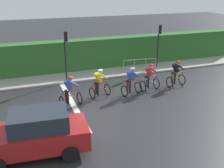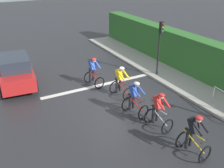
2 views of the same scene
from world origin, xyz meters
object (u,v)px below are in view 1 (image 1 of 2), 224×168
traffic_light_near_crossing (66,49)px  pedestrian_railing_kerbside (140,63)px  cyclist_lead (176,74)px  cyclist_second (150,78)px  cyclist_mid (131,82)px  car_red (35,134)px  cyclist_fourth (99,84)px  traffic_light_far_junction (159,40)px  cyclist_trailing (70,92)px

traffic_light_near_crossing → pedestrian_railing_kerbside: traffic_light_near_crossing is taller
cyclist_lead → traffic_light_near_crossing: traffic_light_near_crossing is taller
cyclist_second → cyclist_mid: bearing=-78.2°
car_red → cyclist_fourth: bearing=138.4°
cyclist_fourth → traffic_light_far_junction: (-3.78, 5.93, 1.43)m
cyclist_mid → cyclist_fourth: same height
cyclist_mid → traffic_light_far_junction: size_ratio=0.50×
cyclist_second → traffic_light_near_crossing: 5.71m
pedestrian_railing_kerbside → traffic_light_near_crossing: bearing=-90.0°
cyclist_trailing → traffic_light_far_junction: (-4.45, 7.79, 1.43)m
cyclist_lead → cyclist_trailing: (0.70, -6.97, 0.00)m
cyclist_fourth → traffic_light_near_crossing: 3.80m
cyclist_lead → car_red: (4.49, -9.09, 0.08)m
cyclist_lead → cyclist_fourth: 5.12m
cyclist_lead → traffic_light_far_junction: traffic_light_far_junction is taller
cyclist_mid → traffic_light_far_junction: bearing=135.1°
cyclist_second → pedestrian_railing_kerbside: bearing=163.5°
cyclist_fourth → car_red: size_ratio=0.39×
traffic_light_far_junction → cyclist_mid: bearing=-44.9°
cyclist_fourth → pedestrian_railing_kerbside: 5.35m
traffic_light_far_junction → car_red: bearing=-50.2°
car_red → pedestrian_railing_kerbside: 11.28m
traffic_light_far_junction → cyclist_lead: bearing=-12.3°
cyclist_second → cyclist_mid: 1.39m
cyclist_mid → traffic_light_near_crossing: size_ratio=0.50×
cyclist_lead → cyclist_fourth: size_ratio=1.00×
cyclist_mid → traffic_light_near_crossing: (-3.65, -3.03, 1.43)m
cyclist_second → cyclist_mid: size_ratio=1.00×
cyclist_lead → traffic_light_near_crossing: size_ratio=0.50×
cyclist_fourth → pedestrian_railing_kerbside: bearing=128.3°
traffic_light_near_crossing → cyclist_mid: bearing=39.7°
cyclist_lead → cyclist_mid: (0.36, -3.28, 0.00)m
cyclist_mid → cyclist_trailing: 3.70m
cyclist_lead → cyclist_trailing: same height
car_red → traffic_light_near_crossing: bearing=160.3°
traffic_light_near_crossing → cyclist_fourth: bearing=19.7°
cyclist_fourth → traffic_light_near_crossing: (-3.32, -1.19, 1.43)m
cyclist_lead → traffic_light_far_junction: size_ratio=0.50×
cyclist_trailing → pedestrian_railing_kerbside: 7.24m
cyclist_fourth → car_red: bearing=-41.6°
cyclist_mid → traffic_light_near_crossing: 4.95m
cyclist_trailing → pedestrian_railing_kerbside: (-3.99, 6.05, -0.05)m
car_red → cyclist_trailing: bearing=150.8°
cyclist_fourth → traffic_light_far_junction: bearing=122.5°
cyclist_mid → cyclist_trailing: bearing=-84.7°
cyclist_fourth → traffic_light_far_junction: traffic_light_far_junction is taller
cyclist_fourth → cyclist_trailing: bearing=-69.9°
cyclist_mid → car_red: (4.13, -5.81, 0.08)m
cyclist_trailing → car_red: (3.79, -2.12, 0.08)m
traffic_light_far_junction → pedestrian_railing_kerbside: traffic_light_far_junction is taller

